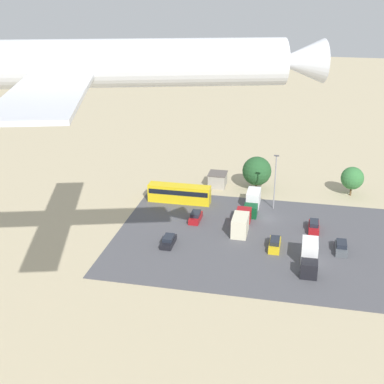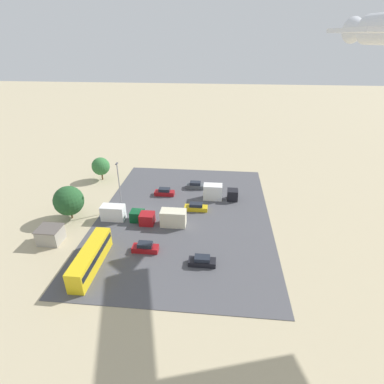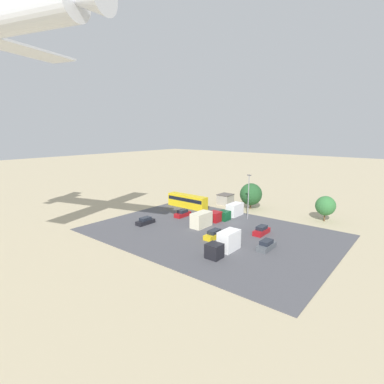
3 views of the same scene
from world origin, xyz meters
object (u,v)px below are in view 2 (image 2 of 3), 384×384
object	(u,v)px
shed_building	(50,235)
parked_car_1	(196,207)
parked_truck_2	(218,193)
parked_car_2	(164,192)
bus	(91,257)
parked_car_3	(195,186)
parked_car_0	(202,261)
parked_truck_0	(166,218)
parked_car_4	(145,248)
parked_truck_1	(120,213)

from	to	relation	value
shed_building	parked_car_1	xyz separation A→B (m)	(-13.05, 23.97, -0.67)
parked_car_1	parked_truck_2	distance (m)	6.92
parked_car_2	parked_car_1	bearing A→B (deg)	51.92
parked_car_1	parked_car_2	bearing A→B (deg)	-128.08
shed_building	bus	size ratio (longest dim) A/B	0.34
parked_truck_2	parked_car_3	bearing A→B (deg)	-131.58
parked_car_0	parked_car_1	size ratio (longest dim) A/B	0.90
parked_car_1	parked_car_3	world-z (taller)	parked_car_3
bus	parked_car_2	xyz separation A→B (m)	(-24.63, 6.80, -1.11)
bus	parked_truck_0	distance (m)	15.76
parked_car_0	parked_car_4	distance (m)	9.84
parked_car_3	parked_truck_1	xyz separation A→B (m)	(15.08, -13.25, 0.66)
parked_car_0	parked_truck_2	size ratio (longest dim) A/B	0.57
shed_building	parked_car_0	world-z (taller)	shed_building
parked_truck_1	parked_car_4	bearing A→B (deg)	38.06
parked_car_1	parked_truck_1	xyz separation A→B (m)	(4.99, -14.29, 0.68)
parked_truck_0	parked_car_4	bearing A→B (deg)	166.15
bus	parked_car_3	world-z (taller)	bus
parked_car_4	parked_truck_0	world-z (taller)	parked_truck_0
parked_car_0	parked_car_4	xyz separation A→B (m)	(-2.40, -9.54, 0.05)
shed_building	parked_truck_0	size ratio (longest dim) A/B	0.46
parked_car_3	parked_truck_1	world-z (taller)	parked_truck_1
parked_truck_1	parked_car_1	bearing A→B (deg)	109.23
parked_car_0	parked_car_4	bearing A→B (deg)	75.89
parked_car_2	parked_car_3	xyz separation A→B (m)	(-4.14, 6.57, -0.01)
bus	parked_car_4	bearing A→B (deg)	32.34
parked_car_0	parked_truck_0	bearing A→B (deg)	35.52
parked_car_1	parked_truck_0	distance (m)	7.89
bus	parked_car_2	size ratio (longest dim) A/B	2.65
bus	parked_car_3	distance (m)	31.75
parked_truck_0	parked_truck_2	bearing A→B (deg)	-40.50
shed_building	parked_car_1	bearing A→B (deg)	118.56
parked_car_1	parked_truck_2	size ratio (longest dim) A/B	0.63
parked_car_3	parked_car_4	world-z (taller)	parked_car_3
parked_car_1	parked_truck_0	size ratio (longest dim) A/B	0.54
parked_car_3	parked_car_0	bearing A→B (deg)	7.33
shed_building	parked_car_4	size ratio (longest dim) A/B	0.92
parked_car_4	parked_truck_2	distance (m)	22.56
parked_car_3	bus	bearing A→B (deg)	-24.94
parked_car_4	shed_building	bearing A→B (deg)	86.49
parked_truck_2	bus	bearing A→B (deg)	-38.18
bus	parked_car_0	size ratio (longest dim) A/B	2.75
parked_car_0	shed_building	bearing A→B (deg)	82.58
parked_car_1	parked_car_4	distance (m)	15.80
parked_car_1	parked_car_3	distance (m)	10.15
parked_car_3	parked_truck_0	size ratio (longest dim) A/B	0.50
parked_car_4	parked_truck_1	world-z (taller)	parked_truck_1
parked_car_2	parked_truck_1	size ratio (longest dim) A/B	0.54
shed_building	parked_truck_2	distance (m)	33.78
parked_car_3	parked_truck_0	xyz separation A→B (m)	(16.03, -4.12, 0.74)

